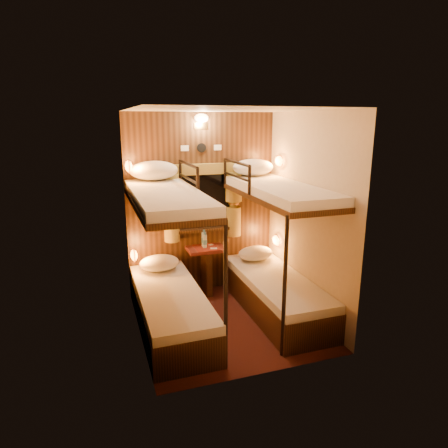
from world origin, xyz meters
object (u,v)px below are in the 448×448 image
object	(u,v)px
bunk_left	(170,282)
table	(206,264)
bunk_right	(276,269)
bottle_right	(205,241)
bottle_left	(204,239)

from	to	relation	value
bunk_left	table	world-z (taller)	bunk_left
bunk_right	bottle_right	distance (m)	1.04
bunk_left	table	size ratio (longest dim) A/B	2.90
bottle_left	bunk_left	bearing A→B (deg)	-126.94
bunk_left	bunk_right	world-z (taller)	same
bunk_right	bottle_left	world-z (taller)	bunk_right
bunk_right	table	size ratio (longest dim) A/B	2.90
table	bottle_left	size ratio (longest dim) A/B	2.77
bunk_left	bottle_right	bearing A→B (deg)	51.21
bunk_left	bottle_left	bearing A→B (deg)	53.06
bunk_right	bottle_left	size ratio (longest dim) A/B	8.04
table	bottle_right	bearing A→B (deg)	163.03
bottle_right	table	bearing A→B (deg)	-16.97
bunk_left	bottle_left	size ratio (longest dim) A/B	8.04
bottle_right	bunk_right	bearing A→B (deg)	-49.81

